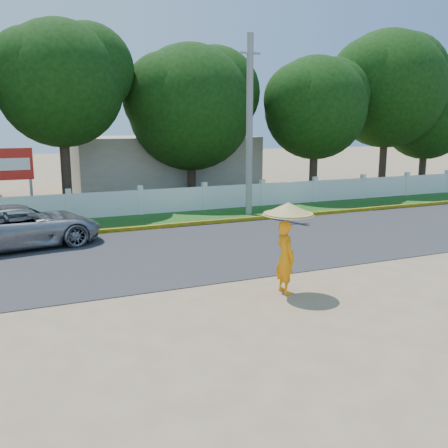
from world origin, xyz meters
The scene contains 11 objects.
ground centered at (0.00, 0.00, 0.00)m, with size 120.00×120.00×0.00m, color #9E8460.
road centered at (0.00, 4.50, 0.01)m, with size 60.00×7.00×0.02m, color #38383A.
grass_verge centered at (0.00, 9.75, 0.01)m, with size 60.00×3.50×0.03m, color #2D601E.
curb centered at (0.00, 8.05, 0.08)m, with size 40.00×0.18×0.16m, color yellow.
fence centered at (0.00, 11.20, 0.55)m, with size 40.00×0.10×1.10m, color silver.
building_near centered at (3.00, 18.00, 1.60)m, with size 10.00×6.00×3.20m, color #B7AD99.
utility_pole centered at (4.37, 9.38, 3.80)m, with size 0.28×0.28×7.59m, color gray.
vehicle centered at (-4.94, 7.01, 0.69)m, with size 2.30×4.99×1.39m, color #93949A.
monk_with_parasol centered at (0.63, -0.21, 1.41)m, with size 1.19×1.19×2.16m.
billboard centered at (-5.47, 12.30, 2.14)m, with size 2.50×0.13×2.95m.
tree_row centered at (3.77, 14.15, 5.21)m, with size 38.02×7.90×9.35m.
Camera 1 is at (-5.19, -10.00, 3.95)m, focal length 40.00 mm.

